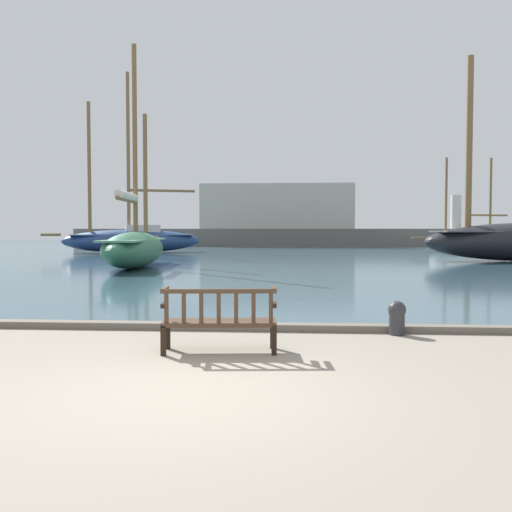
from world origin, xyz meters
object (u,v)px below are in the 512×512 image
at_px(sailboat_mid_port, 135,247).
at_px(park_bench, 219,319).
at_px(sailboat_far_starboard, 133,238).
at_px(sailboat_nearest_port, 469,240).
at_px(mooring_bollard, 397,316).

bearing_deg(sailboat_mid_port, park_bench, -70.15).
relative_size(sailboat_far_starboard, sailboat_nearest_port, 1.49).
bearing_deg(park_bench, sailboat_far_starboard, 108.29).
height_order(sailboat_nearest_port, mooring_bollard, sailboat_nearest_port).
distance_m(sailboat_mid_port, mooring_bollard, 17.33).
relative_size(sailboat_nearest_port, mooring_bollard, 15.28).
height_order(park_bench, sailboat_nearest_port, sailboat_nearest_port).
height_order(sailboat_mid_port, mooring_bollard, sailboat_mid_port).
height_order(park_bench, mooring_bollard, park_bench).
bearing_deg(sailboat_far_starboard, sailboat_nearest_port, 11.24).
bearing_deg(sailboat_nearest_port, sailboat_far_starboard, -168.76).
distance_m(park_bench, sailboat_nearest_port, 40.08).
bearing_deg(sailboat_far_starboard, mooring_bollard, -66.43).
height_order(park_bench, sailboat_far_starboard, sailboat_far_starboard).
xyz_separation_m(sailboat_mid_port, sailboat_nearest_port, (20.42, 20.86, -0.08)).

